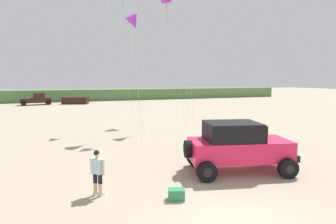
% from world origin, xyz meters
% --- Properties ---
extents(dune_ridge, '(90.00, 8.08, 2.21)m').
position_xyz_m(dune_ridge, '(-2.95, 51.54, 1.10)').
color(dune_ridge, '#567A47').
rests_on(dune_ridge, ground_plane).
extents(jeep, '(5.02, 3.27, 2.26)m').
position_xyz_m(jeep, '(2.42, 4.09, 1.20)').
color(jeep, '#EA2151').
rests_on(jeep, ground_plane).
extents(person_watching, '(0.48, 0.47, 1.67)m').
position_xyz_m(person_watching, '(-3.71, 3.65, 0.94)').
color(person_watching, '#DBB28E').
rests_on(person_watching, ground_plane).
extents(cooler_box, '(0.64, 0.51, 0.38)m').
position_xyz_m(cooler_box, '(-1.19, 2.38, 0.19)').
color(cooler_box, '#2D7F51').
rests_on(cooler_box, ground_plane).
extents(distant_pickup, '(4.88, 3.19, 1.98)m').
position_xyz_m(distant_pickup, '(-10.08, 43.02, 0.94)').
color(distant_pickup, black).
rests_on(distant_pickup, ground_plane).
extents(distant_sedan, '(4.51, 2.85, 1.20)m').
position_xyz_m(distant_sedan, '(-3.99, 42.44, 0.60)').
color(distant_sedan, black).
rests_on(distant_sedan, ground_plane).
extents(kite_black_sled, '(1.58, 3.89, 8.92)m').
position_xyz_m(kite_black_sled, '(-0.02, 13.98, 8.30)').
color(kite_black_sled, purple).
rests_on(kite_black_sled, ground_plane).
extents(kite_red_delta, '(1.75, 5.64, 12.65)m').
position_xyz_m(kite_red_delta, '(4.80, 19.78, 11.87)').
color(kite_red_delta, purple).
rests_on(kite_red_delta, ground_plane).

